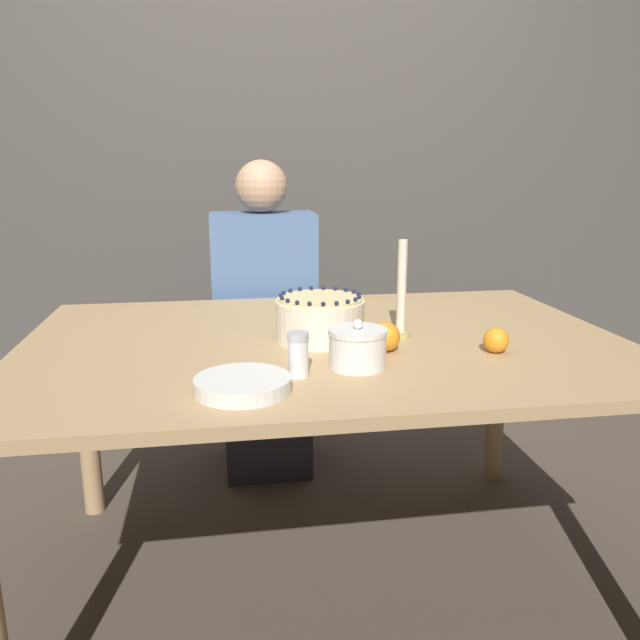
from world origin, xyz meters
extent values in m
plane|color=#4C4238|center=(0.00, 0.00, 0.00)|extent=(12.00, 12.00, 0.00)
cube|color=#4C4742|center=(0.00, 1.40, 1.30)|extent=(8.00, 0.05, 2.60)
cube|color=tan|center=(0.00, 0.00, 0.75)|extent=(1.66, 1.13, 0.03)
cylinder|color=tan|center=(-0.77, 0.50, 0.37)|extent=(0.07, 0.07, 0.73)
cylinder|color=tan|center=(0.77, 0.50, 0.37)|extent=(0.07, 0.07, 0.73)
cylinder|color=#EFE5CC|center=(-0.01, -0.01, 0.82)|extent=(0.24, 0.24, 0.11)
cylinder|color=beige|center=(-0.01, -0.01, 0.88)|extent=(0.23, 0.23, 0.01)
sphere|color=#191E3D|center=(0.09, -0.01, 0.89)|extent=(0.01, 0.01, 0.01)
sphere|color=#191E3D|center=(0.09, 0.03, 0.89)|extent=(0.01, 0.01, 0.01)
sphere|color=#191E3D|center=(0.07, 0.06, 0.89)|extent=(0.01, 0.01, 0.01)
sphere|color=#191E3D|center=(0.04, 0.08, 0.89)|extent=(0.01, 0.01, 0.01)
sphere|color=#191E3D|center=(0.01, 0.10, 0.89)|extent=(0.01, 0.01, 0.01)
sphere|color=#191E3D|center=(-0.02, 0.10, 0.89)|extent=(0.01, 0.01, 0.01)
sphere|color=#191E3D|center=(-0.06, 0.09, 0.89)|extent=(0.01, 0.01, 0.01)
sphere|color=#191E3D|center=(-0.09, 0.07, 0.89)|extent=(0.01, 0.01, 0.01)
sphere|color=#191E3D|center=(-0.11, 0.05, 0.89)|extent=(0.01, 0.01, 0.01)
sphere|color=#191E3D|center=(-0.12, 0.01, 0.89)|extent=(0.01, 0.01, 0.01)
sphere|color=#191E3D|center=(-0.12, -0.02, 0.89)|extent=(0.01, 0.01, 0.01)
sphere|color=#191E3D|center=(-0.11, -0.06, 0.89)|extent=(0.01, 0.01, 0.01)
sphere|color=#191E3D|center=(-0.09, -0.08, 0.89)|extent=(0.01, 0.01, 0.01)
sphere|color=#191E3D|center=(-0.06, -0.10, 0.89)|extent=(0.01, 0.01, 0.01)
sphere|color=#191E3D|center=(-0.02, -0.11, 0.89)|extent=(0.01, 0.01, 0.01)
sphere|color=#191E3D|center=(0.01, -0.11, 0.89)|extent=(0.01, 0.01, 0.01)
sphere|color=#191E3D|center=(0.04, -0.10, 0.89)|extent=(0.01, 0.01, 0.01)
sphere|color=#191E3D|center=(0.07, -0.07, 0.89)|extent=(0.01, 0.01, 0.01)
sphere|color=#191E3D|center=(0.09, -0.04, 0.89)|extent=(0.01, 0.01, 0.01)
cylinder|color=white|center=(0.04, -0.26, 0.80)|extent=(0.14, 0.14, 0.08)
cylinder|color=white|center=(0.04, -0.26, 0.85)|extent=(0.14, 0.14, 0.01)
sphere|color=white|center=(0.04, -0.26, 0.87)|extent=(0.02, 0.02, 0.02)
cylinder|color=white|center=(-0.11, -0.30, 0.81)|extent=(0.05, 0.05, 0.09)
cylinder|color=silver|center=(-0.11, -0.30, 0.86)|extent=(0.05, 0.05, 0.02)
cylinder|color=white|center=(-0.24, -0.38, 0.77)|extent=(0.21, 0.21, 0.01)
cylinder|color=white|center=(-0.24, -0.38, 0.77)|extent=(0.21, 0.21, 0.01)
cylinder|color=white|center=(-0.24, -0.38, 0.78)|extent=(0.21, 0.21, 0.01)
cylinder|color=white|center=(-0.24, -0.38, 0.79)|extent=(0.21, 0.21, 0.01)
cylinder|color=tan|center=(0.21, -0.02, 0.77)|extent=(0.06, 0.06, 0.02)
cylinder|color=silver|center=(0.21, -0.02, 0.91)|extent=(0.03, 0.03, 0.26)
sphere|color=orange|center=(0.13, -0.14, 0.80)|extent=(0.08, 0.08, 0.08)
sphere|color=orange|center=(0.41, -0.20, 0.79)|extent=(0.07, 0.07, 0.07)
cube|color=#2D2D38|center=(-0.12, 0.76, 0.23)|extent=(0.34, 0.34, 0.45)
cube|color=#4C6B99|center=(-0.12, 0.76, 0.75)|extent=(0.40, 0.24, 0.60)
sphere|color=tan|center=(-0.12, 0.76, 1.15)|extent=(0.20, 0.20, 0.20)
camera|label=1|loc=(-0.28, -1.65, 1.24)|focal=35.00mm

